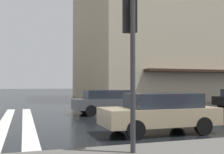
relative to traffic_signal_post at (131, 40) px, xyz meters
name	(u,v)px	position (x,y,z in m)	size (l,w,h in m)	color
haussmann_block_corner	(168,29)	(25.20, -15.31, 6.15)	(19.13, 21.61, 18.26)	beige
traffic_signal_post	(131,40)	(0.00, 0.00, 0.00)	(0.44, 0.30, 3.66)	#333338
car_dark_grey	(108,101)	(9.24, -2.27, -2.03)	(1.85, 4.10, 1.41)	#4C4C51
car_champagne	(160,112)	(2.74, -2.21, -2.03)	(1.85, 4.10, 1.41)	tan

